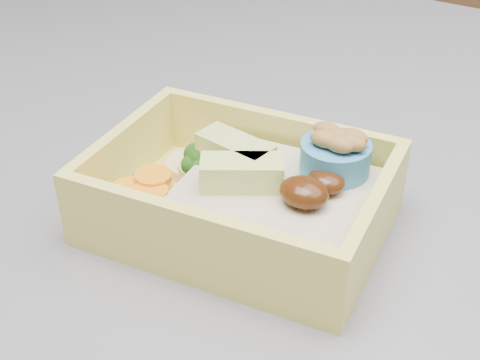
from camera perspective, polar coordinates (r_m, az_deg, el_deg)
The scene contains 1 object.
bento_box at distance 0.43m, azimuth 0.78°, elevation -1.38°, with size 0.20×0.15×0.07m.
Camera 1 is at (0.33, -0.47, 1.19)m, focal length 50.00 mm.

